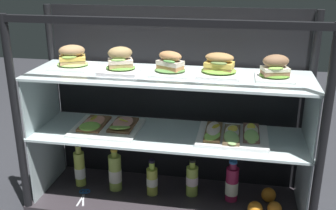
% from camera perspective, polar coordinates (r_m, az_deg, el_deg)
% --- Properties ---
extents(ground_plane, '(6.00, 6.00, 0.02)m').
position_cam_1_polar(ground_plane, '(2.21, 0.00, -14.08)').
color(ground_plane, '#2C2D32').
rests_on(ground_plane, ground).
extents(case_base_deck, '(1.42, 0.45, 0.04)m').
position_cam_1_polar(case_base_deck, '(2.19, 0.00, -13.43)').
color(case_base_deck, '#352F33').
rests_on(case_base_deck, ground).
extents(case_frame, '(1.42, 0.45, 1.01)m').
position_cam_1_polar(case_frame, '(2.06, 0.59, 0.86)').
color(case_frame, black).
rests_on(case_frame, ground).
extents(riser_lower_tier, '(1.35, 0.38, 0.36)m').
position_cam_1_polar(riser_lower_tier, '(2.09, 0.00, -8.88)').
color(riser_lower_tier, silver).
rests_on(riser_lower_tier, case_base_deck).
extents(shelf_lower_glass, '(1.37, 0.39, 0.01)m').
position_cam_1_polar(shelf_lower_glass, '(2.01, 0.00, -4.28)').
color(shelf_lower_glass, silver).
rests_on(shelf_lower_glass, riser_lower_tier).
extents(riser_upper_tier, '(1.35, 0.38, 0.29)m').
position_cam_1_polar(riser_upper_tier, '(1.95, 0.00, -0.16)').
color(riser_upper_tier, silver).
rests_on(riser_upper_tier, shelf_lower_glass).
extents(shelf_upper_glass, '(1.37, 0.39, 0.01)m').
position_cam_1_polar(shelf_upper_glass, '(1.90, 0.00, 4.18)').
color(shelf_upper_glass, silver).
rests_on(shelf_upper_glass, riser_upper_tier).
extents(plated_roll_sandwich_right_of_center, '(0.19, 0.19, 0.12)m').
position_cam_1_polar(plated_roll_sandwich_right_of_center, '(2.07, -13.51, 6.37)').
color(plated_roll_sandwich_right_of_center, white).
rests_on(plated_roll_sandwich_right_of_center, shelf_upper_glass).
extents(plated_roll_sandwich_near_right_corner, '(0.19, 0.19, 0.13)m').
position_cam_1_polar(plated_roll_sandwich_near_right_corner, '(1.95, -6.79, 5.99)').
color(plated_roll_sandwich_near_right_corner, white).
rests_on(plated_roll_sandwich_near_right_corner, shelf_upper_glass).
extents(plated_roll_sandwich_far_left, '(0.19, 0.19, 0.11)m').
position_cam_1_polar(plated_roll_sandwich_far_left, '(1.91, 0.31, 5.65)').
color(plated_roll_sandwich_far_left, white).
rests_on(plated_roll_sandwich_far_left, shelf_upper_glass).
extents(plated_roll_sandwich_mid_left, '(0.20, 0.20, 0.11)m').
position_cam_1_polar(plated_roll_sandwich_mid_left, '(1.89, 7.31, 5.36)').
color(plated_roll_sandwich_mid_left, white).
rests_on(plated_roll_sandwich_mid_left, shelf_upper_glass).
extents(plated_roll_sandwich_left_of_center, '(0.17, 0.17, 0.11)m').
position_cam_1_polar(plated_roll_sandwich_left_of_center, '(1.88, 15.07, 4.91)').
color(plated_roll_sandwich_left_of_center, white).
rests_on(plated_roll_sandwich_left_of_center, shelf_upper_glass).
extents(open_sandwich_tray_far_right, '(0.34, 0.30, 0.06)m').
position_cam_1_polar(open_sandwich_tray_far_right, '(2.08, -8.61, -2.95)').
color(open_sandwich_tray_far_right, white).
rests_on(open_sandwich_tray_far_right, shelf_lower_glass).
extents(open_sandwich_tray_mid_right, '(0.34, 0.30, 0.06)m').
position_cam_1_polar(open_sandwich_tray_mid_right, '(1.97, 9.09, -4.18)').
color(open_sandwich_tray_mid_right, white).
rests_on(open_sandwich_tray_mid_right, shelf_lower_glass).
extents(juice_bottle_back_left, '(0.06, 0.06, 0.26)m').
position_cam_1_polar(juice_bottle_back_left, '(2.29, -12.50, -8.83)').
color(juice_bottle_back_left, '#BBCE4E').
rests_on(juice_bottle_back_left, case_base_deck).
extents(juice_bottle_front_left_end, '(0.07, 0.07, 0.24)m').
position_cam_1_polar(juice_bottle_front_left_end, '(2.22, -7.57, -9.56)').
color(juice_bottle_front_left_end, '#AECA56').
rests_on(juice_bottle_front_left_end, case_base_deck).
extents(juice_bottle_front_right_end, '(0.06, 0.06, 0.20)m').
position_cam_1_polar(juice_bottle_front_right_end, '(2.16, -2.29, -10.70)').
color(juice_bottle_front_right_end, '#BFCA4B').
rests_on(juice_bottle_front_right_end, case_base_deck).
extents(juice_bottle_tucked_behind, '(0.06, 0.06, 0.21)m').
position_cam_1_polar(juice_bottle_tucked_behind, '(2.16, 3.46, -10.64)').
color(juice_bottle_tucked_behind, '#B5D153').
rests_on(juice_bottle_tucked_behind, case_base_deck).
extents(juice_bottle_near_post, '(0.07, 0.07, 0.23)m').
position_cam_1_polar(juice_bottle_near_post, '(2.13, 9.12, -11.10)').
color(juice_bottle_near_post, '#991C44').
rests_on(juice_bottle_near_post, case_base_deck).
extents(orange_fruit_beside_bottles, '(0.07, 0.07, 0.07)m').
position_cam_1_polar(orange_fruit_beside_bottles, '(2.07, 12.35, -14.28)').
color(orange_fruit_beside_bottles, orange).
rests_on(orange_fruit_beside_bottles, case_base_deck).
extents(orange_fruit_near_left_post, '(0.07, 0.07, 0.07)m').
position_cam_1_polar(orange_fruit_near_left_post, '(2.09, 14.99, -14.10)').
color(orange_fruit_near_left_post, orange).
rests_on(orange_fruit_near_left_post, case_base_deck).
extents(orange_fruit_rolled_forward, '(0.08, 0.08, 0.08)m').
position_cam_1_polar(orange_fruit_rolled_forward, '(2.19, 14.19, -12.35)').
color(orange_fruit_rolled_forward, orange).
rests_on(orange_fruit_rolled_forward, case_base_deck).
extents(kitchen_scissors, '(0.08, 0.16, 0.01)m').
position_cam_1_polar(kitchen_scissors, '(2.25, -11.91, -12.25)').
color(kitchen_scissors, silver).
rests_on(kitchen_scissors, case_base_deck).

